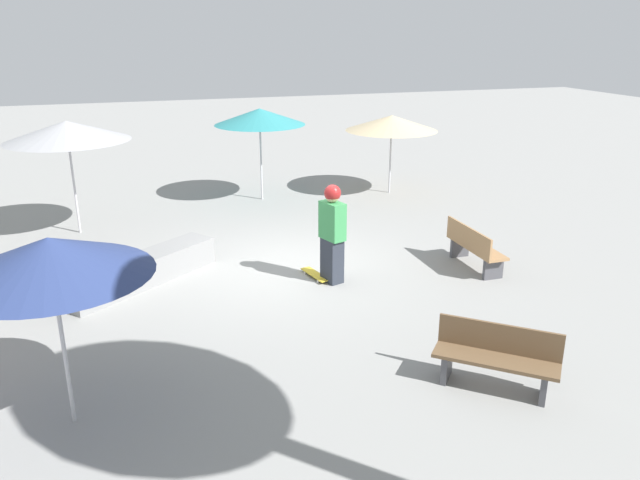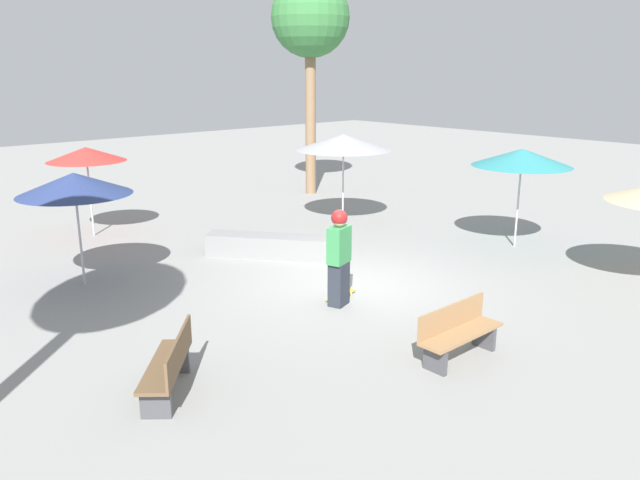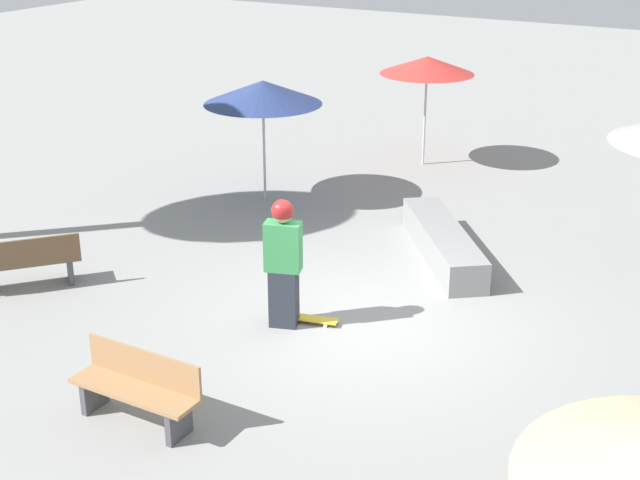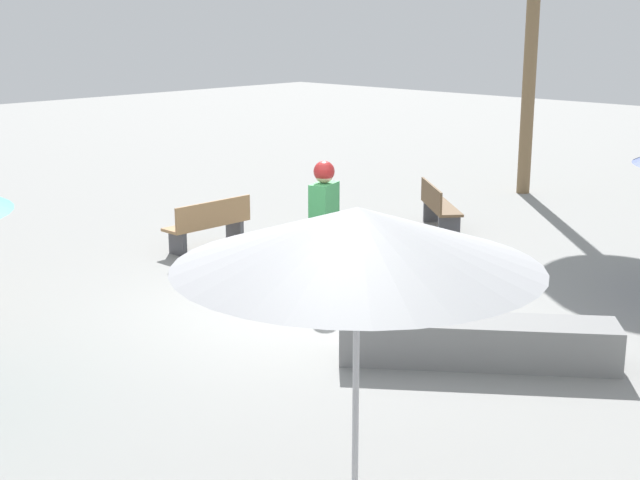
% 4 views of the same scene
% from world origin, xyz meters
% --- Properties ---
extents(ground_plane, '(60.00, 60.00, 0.00)m').
position_xyz_m(ground_plane, '(0.00, 0.00, 0.00)').
color(ground_plane, gray).
extents(skater_main, '(0.55, 0.42, 1.86)m').
position_xyz_m(skater_main, '(0.91, 0.58, 1.00)').
color(skater_main, '#282D38').
rests_on(skater_main, ground_plane).
extents(skateboard, '(0.82, 0.38, 0.07)m').
position_xyz_m(skateboard, '(0.63, 0.34, 0.06)').
color(skateboard, gold).
rests_on(skateboard, ground_plane).
extents(concrete_ledge, '(2.41, 2.88, 0.51)m').
position_xyz_m(concrete_ledge, '(-0.08, -2.78, 0.26)').
color(concrete_ledge, gray).
rests_on(concrete_ledge, ground_plane).
extents(bench_near, '(1.38, 1.50, 0.85)m').
position_xyz_m(bench_near, '(4.95, 1.47, 0.43)').
color(bench_near, '#47474C').
rests_on(bench_near, ground_plane).
extents(bench_far, '(1.60, 0.44, 0.85)m').
position_xyz_m(bench_far, '(1.09, 3.45, 0.43)').
color(bench_far, '#47474C').
rests_on(bench_far, ground_plane).
extents(shade_umbrella_red, '(2.02, 2.02, 2.37)m').
position_xyz_m(shade_umbrella_red, '(2.32, -7.50, 2.19)').
color(shade_umbrella_red, '#B7B7BC').
rests_on(shade_umbrella_red, ground_plane).
extents(shade_umbrella_navy, '(2.25, 2.25, 2.35)m').
position_xyz_m(shade_umbrella_navy, '(4.06, -3.79, 2.12)').
color(shade_umbrella_navy, '#B7B7BC').
rests_on(shade_umbrella_navy, ground_plane).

